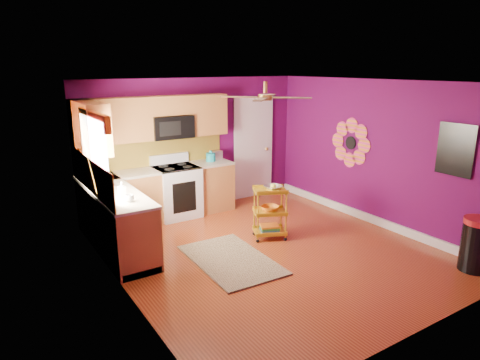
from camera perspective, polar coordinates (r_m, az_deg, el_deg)
ground at (r=6.61m, az=4.11°, el=-9.30°), size 5.00×5.00×0.00m
room_envelope at (r=6.13m, az=4.59°, el=4.79°), size 4.54×5.04×2.52m
lower_cabinets at (r=7.37m, az=-12.93°, el=-3.42°), size 2.81×2.31×0.94m
electric_range at (r=7.95m, az=-8.45°, el=-1.46°), size 0.76×0.66×1.13m
upper_cabinetry at (r=7.43m, az=-13.74°, el=7.51°), size 2.80×2.30×1.26m
left_window at (r=6.10m, az=-18.88°, el=4.96°), size 0.08×1.35×1.08m
panel_door at (r=8.98m, az=1.76°, el=4.17°), size 0.95×0.11×2.15m
right_wall_art at (r=7.48m, az=19.81°, el=4.33°), size 0.04×2.74×1.04m
ceiling_fan at (r=6.20m, az=3.38°, el=11.05°), size 1.01×1.01×0.26m
shag_rug at (r=6.26m, az=-1.21°, el=-10.57°), size 1.05×1.65×0.02m
rolling_cart at (r=6.88m, az=4.07°, el=-4.08°), size 0.61×0.54×0.92m
trash_can at (r=6.67m, az=28.95°, el=-7.54°), size 0.50×0.50×0.75m
teal_kettle at (r=8.20m, az=-3.92°, el=3.09°), size 0.18×0.18×0.21m
toaster at (r=8.33m, az=-3.22°, el=3.32°), size 0.22×0.15×0.18m
soap_bottle_a at (r=6.20m, az=-15.48°, el=-1.18°), size 0.09×0.10×0.21m
soap_bottle_b at (r=6.76m, az=-17.01°, el=-0.08°), size 0.14×0.14×0.19m
counter_dish at (r=6.92m, az=-17.78°, el=-0.34°), size 0.24×0.24×0.06m
counter_cup at (r=5.95m, az=-14.54°, el=-2.37°), size 0.12×0.12×0.10m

